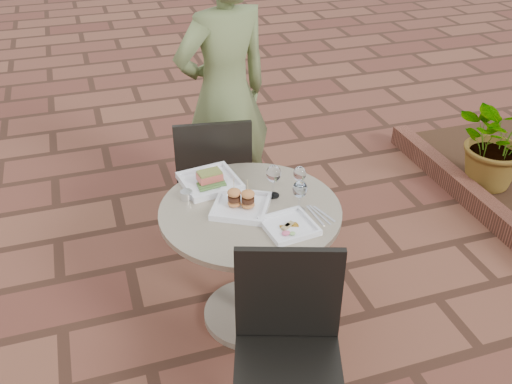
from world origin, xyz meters
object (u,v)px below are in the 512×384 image
object	(u,v)px
chair_far	(213,173)
diner	(224,96)
chair_near	(288,339)
plate_salmon	(210,181)
plate_tuna	(289,226)
plate_sliders	(241,203)
cafe_table	(250,248)

from	to	relation	value
chair_far	diner	distance (m)	0.49
chair_far	diner	bearing A→B (deg)	-109.71
chair_near	plate_salmon	world-z (taller)	chair_near
chair_far	plate_tuna	xyz separation A→B (m)	(0.15, -0.89, 0.19)
plate_tuna	plate_sliders	bearing A→B (deg)	126.51
plate_sliders	plate_tuna	bearing A→B (deg)	-53.49
cafe_table	plate_tuna	xyz separation A→B (m)	(0.12, -0.21, 0.26)
chair_far	plate_tuna	size ratio (longest dim) A/B	3.68
chair_far	plate_salmon	xyz separation A→B (m)	(-0.11, -0.40, 0.20)
chair_far	chair_near	distance (m)	1.37
chair_far	chair_near	world-z (taller)	same
plate_tuna	chair_far	bearing A→B (deg)	99.23
diner	plate_salmon	world-z (taller)	diner
cafe_table	plate_tuna	bearing A→B (deg)	-59.84
cafe_table	plate_salmon	bearing A→B (deg)	115.68
diner	cafe_table	bearing A→B (deg)	65.10
plate_sliders	plate_tuna	world-z (taller)	plate_sliders
chair_near	cafe_table	bearing A→B (deg)	104.17
diner	plate_sliders	bearing A→B (deg)	62.55
plate_salmon	plate_sliders	bearing A→B (deg)	-71.12
diner	plate_tuna	size ratio (longest dim) A/B	7.14
diner	chair_near	bearing A→B (deg)	66.57
diner	plate_sliders	world-z (taller)	diner
cafe_table	plate_tuna	distance (m)	0.36
diner	plate_tuna	xyz separation A→B (m)	(-0.02, -1.19, -0.16)
cafe_table	plate_sliders	world-z (taller)	plate_sliders
cafe_table	diner	bearing A→B (deg)	81.79
cafe_table	plate_sliders	distance (m)	0.28
chair_near	plate_salmon	size ratio (longest dim) A/B	2.93
chair_near	plate_tuna	size ratio (longest dim) A/B	3.68
plate_salmon	plate_tuna	xyz separation A→B (m)	(0.26, -0.49, -0.01)
plate_salmon	plate_sliders	xyz separation A→B (m)	(0.09, -0.27, 0.01)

